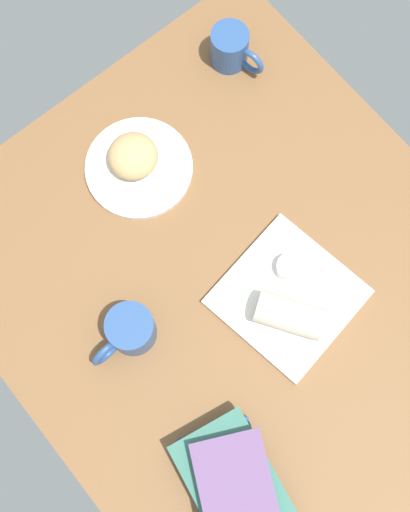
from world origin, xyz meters
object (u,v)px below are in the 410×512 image
at_px(square_plate, 288,297).
at_px(book_stack, 232,484).
at_px(coffee_mug, 231,48).
at_px(scone_pastry, 133,156).
at_px(breakfast_wrap, 290,315).
at_px(sauce_cup, 290,267).
at_px(second_mug, 130,331).
at_px(round_plate, 140,167).

bearing_deg(square_plate, book_stack, -57.75).
bearing_deg(coffee_mug, scone_pastry, -78.92).
xyz_separation_m(scone_pastry, breakfast_wrap, (0.43, 0.03, 0.00)).
bearing_deg(book_stack, sauce_cup, 124.20).
distance_m(scone_pastry, second_mug, 0.34).
xyz_separation_m(scone_pastry, square_plate, (0.40, 0.06, -0.03)).
distance_m(sauce_cup, book_stack, 0.40).
bearing_deg(second_mug, book_stack, -4.72).
bearing_deg(book_stack, second_mug, 175.28).
xyz_separation_m(round_plate, second_mug, (0.25, -0.22, 0.04)).
bearing_deg(square_plate, round_plate, -172.36).
bearing_deg(second_mug, round_plate, 139.09).
height_order(round_plate, scone_pastry, scone_pastry).
height_order(breakfast_wrap, coffee_mug, coffee_mug).
bearing_deg(sauce_cup, second_mug, -107.12).
bearing_deg(square_plate, second_mug, -116.12).
relative_size(round_plate, breakfast_wrap, 1.73).
distance_m(breakfast_wrap, coffee_mug, 0.56).
distance_m(square_plate, sauce_cup, 0.06).
bearing_deg(coffee_mug, square_plate, -28.03).
relative_size(round_plate, square_plate, 0.92).
relative_size(round_plate, scone_pastry, 2.17).
height_order(round_plate, sauce_cup, sauce_cup).
relative_size(scone_pastry, book_stack, 0.42).
height_order(scone_pastry, book_stack, book_stack).
bearing_deg(coffee_mug, sauce_cup, -26.41).
relative_size(scone_pastry, square_plate, 0.43).
height_order(square_plate, breakfast_wrap, breakfast_wrap).
relative_size(sauce_cup, coffee_mug, 0.42).
bearing_deg(book_stack, round_plate, 156.81).
relative_size(square_plate, coffee_mug, 1.88).
bearing_deg(second_mug, sauce_cup, 72.88).
xyz_separation_m(square_plate, second_mug, (-0.13, -0.27, 0.04)).
height_order(breakfast_wrap, second_mug, second_mug).
distance_m(sauce_cup, second_mug, 0.32).
distance_m(book_stack, second_mug, 0.32).
bearing_deg(book_stack, coffee_mug, 140.03).
distance_m(round_plate, book_stack, 0.62).
height_order(square_plate, coffee_mug, coffee_mug).
height_order(coffee_mug, second_mug, second_mug).
bearing_deg(book_stack, scone_pastry, 157.60).
relative_size(round_plate, book_stack, 0.91).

